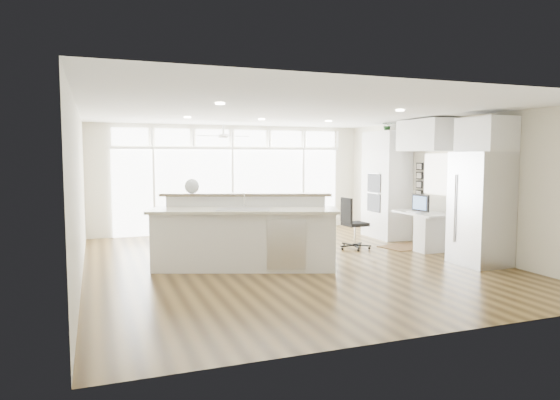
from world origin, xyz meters
name	(u,v)px	position (x,y,z in m)	size (l,w,h in m)	color
floor	(289,263)	(0.00, 0.00, -0.01)	(7.00, 8.00, 0.02)	#3C2A12
ceiling	(289,112)	(0.00, 0.00, 2.70)	(7.00, 8.00, 0.02)	white
wall_back	(232,179)	(0.00, 4.00, 1.35)	(7.00, 0.04, 2.70)	beige
wall_front	(429,211)	(0.00, -4.00, 1.35)	(7.00, 0.04, 2.70)	beige
wall_left	(79,193)	(-3.50, 0.00, 1.35)	(0.04, 8.00, 2.70)	beige
wall_right	(449,184)	(3.50, 0.00, 1.35)	(0.04, 8.00, 2.70)	beige
glass_wall	(232,191)	(0.00, 3.94, 1.05)	(5.80, 0.06, 2.08)	white
transom_row	(232,138)	(0.00, 3.94, 2.38)	(5.90, 0.06, 0.40)	white
desk_window	(438,174)	(3.46, 0.30, 1.55)	(0.04, 0.85, 0.85)	silver
ceiling_fan	(223,132)	(-0.50, 2.80, 2.48)	(1.16, 1.16, 0.32)	white
recessed_lights	(285,114)	(0.00, 0.20, 2.68)	(3.40, 3.00, 0.02)	white
oven_cabinet	(386,185)	(3.17, 1.80, 1.25)	(0.64, 1.20, 2.50)	white
desk_nook	(423,230)	(3.13, 0.30, 0.38)	(0.72, 1.30, 0.76)	white
upper_cabinets	(427,135)	(3.17, 0.30, 2.35)	(0.64, 1.30, 0.64)	white
refrigerator	(481,209)	(3.11, -1.35, 1.00)	(0.76, 0.90, 2.00)	silver
fridge_cabinet	(486,135)	(3.17, -1.35, 2.30)	(0.64, 0.90, 0.60)	white
framed_photos	(419,180)	(3.46, 0.92, 1.40)	(0.06, 0.22, 0.80)	black
kitchen_island	(244,232)	(-0.90, -0.20, 0.63)	(3.18, 1.20, 1.26)	white
rug	(405,247)	(2.88, 0.57, 0.01)	(0.99, 0.71, 0.01)	#382311
office_chair	(355,224)	(1.77, 0.76, 0.53)	(0.55, 0.51, 1.06)	black
fishbowl	(192,186)	(-1.65, 0.50, 1.39)	(0.26, 0.26, 0.26)	silver
monitor	(421,203)	(3.05, 0.30, 0.96)	(0.08, 0.47, 0.40)	black
keyboard	(413,212)	(2.88, 0.30, 0.77)	(0.13, 0.33, 0.02)	white
potted_plant	(387,127)	(3.17, 1.80, 2.61)	(0.26, 0.29, 0.22)	#224F22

